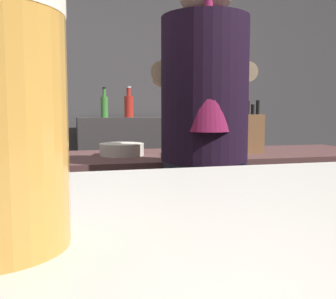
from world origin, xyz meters
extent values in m
cube|color=#4A484B|center=(0.00, 2.20, 1.35)|extent=(5.20, 0.10, 2.70)
cube|color=#523433|center=(0.35, 0.66, 0.44)|extent=(2.10, 0.60, 0.89)
cube|color=#3D3A3A|center=(0.29, 1.92, 0.53)|extent=(0.85, 0.36, 1.05)
cube|color=#2B303F|center=(0.30, 0.21, 0.45)|extent=(0.28, 0.20, 0.91)
cylinder|color=black|center=(0.30, 0.21, 1.18)|extent=(0.34, 0.34, 0.55)
cone|color=#8C1E4C|center=(0.28, 0.12, 1.30)|extent=(0.18, 0.18, 0.54)
cylinder|color=tan|center=(0.17, 0.41, 1.26)|extent=(0.15, 0.33, 0.08)
cylinder|color=tan|center=(0.51, 0.33, 1.26)|extent=(0.15, 0.33, 0.08)
cube|color=brown|center=(0.71, 0.60, 0.99)|extent=(0.10, 0.08, 0.20)
cylinder|color=black|center=(0.68, 0.60, 1.12)|extent=(0.02, 0.02, 0.07)
cylinder|color=black|center=(0.71, 0.60, 1.11)|extent=(0.02, 0.02, 0.05)
cylinder|color=black|center=(0.74, 0.60, 1.12)|extent=(0.02, 0.02, 0.07)
cylinder|color=silver|center=(0.04, 0.66, 0.92)|extent=(0.22, 0.22, 0.06)
cube|color=silver|center=(0.58, 0.61, 0.89)|extent=(0.24, 0.04, 0.01)
cylinder|color=#428D39|center=(0.08, 1.92, 1.13)|extent=(0.06, 0.06, 0.16)
cylinder|color=#428D39|center=(0.08, 1.92, 1.25)|extent=(0.03, 0.03, 0.06)
cylinder|color=black|center=(0.08, 1.92, 1.29)|extent=(0.03, 0.03, 0.01)
cylinder|color=red|center=(0.28, 1.92, 1.14)|extent=(0.07, 0.07, 0.17)
cylinder|color=red|center=(0.28, 1.92, 1.26)|extent=(0.03, 0.03, 0.07)
cylinder|color=white|center=(0.28, 1.92, 1.30)|extent=(0.04, 0.04, 0.01)
camera|label=1|loc=(-0.23, -1.23, 1.11)|focal=41.63mm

